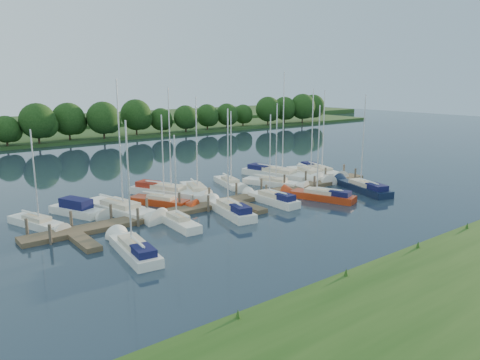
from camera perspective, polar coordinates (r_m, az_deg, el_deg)
ground at (r=41.38m, az=5.56°, el=-5.06°), size 260.00×260.00×0.00m
near_bank at (r=32.41m, az=25.79°, el=-10.84°), size 90.00×10.00×0.50m
dock at (r=46.67m, az=-0.63°, el=-2.74°), size 40.00×6.00×0.40m
mooring_pilings at (r=47.43m, az=-1.46°, el=-1.99°), size 38.24×2.84×2.00m
far_shore at (r=107.73m, az=-23.16°, el=4.93°), size 180.00×30.00×0.60m
distant_hill at (r=131.89m, az=-26.06°, el=6.03°), size 220.00×40.00×1.40m
treeline at (r=96.14m, az=-19.46°, el=6.68°), size 146.99×9.29×8.16m
sailboat_n_0 at (r=43.19m, az=-23.44°, el=-4.93°), size 3.32×6.70×8.62m
motorboat at (r=45.49m, az=-19.12°, el=-3.59°), size 3.76×6.24×1.93m
sailboat_n_2 at (r=44.83m, az=-14.21°, el=-3.66°), size 4.29×10.17×12.71m
sailboat_n_3 at (r=46.99m, az=-9.44°, el=-2.71°), size 4.53×6.98×9.29m
sailboat_n_4 at (r=50.62m, az=-8.79°, el=-1.53°), size 5.53×9.10×11.87m
sailboat_n_5 at (r=50.49m, az=-5.26°, el=-1.54°), size 4.28×8.56×10.89m
sailboat_n_6 at (r=54.42m, az=-1.18°, el=-0.48°), size 3.12×7.13×9.03m
sailboat_n_7 at (r=54.74m, az=4.19°, el=-0.43°), size 4.20×7.74×9.89m
sailboat_n_8 at (r=59.35m, az=4.79°, el=0.62°), size 4.74×10.87×13.58m
sailboat_n_9 at (r=59.69m, az=8.49°, el=0.55°), size 4.24×9.10×11.57m
sailboat_n_10 at (r=62.55m, az=9.76°, el=1.07°), size 3.83×9.03×11.23m
sailboat_s_0 at (r=34.57m, az=-12.82°, el=-8.31°), size 2.62×7.81×9.91m
sailboat_s_1 at (r=40.22m, az=-7.56°, el=-5.21°), size 1.75×6.21×8.16m
sailboat_s_2 at (r=43.24m, az=-1.19°, el=-3.77°), size 3.04×7.88×10.12m
sailboat_s_3 at (r=47.13m, az=3.95°, el=-2.44°), size 1.75×7.08×9.29m
sailboat_s_4 at (r=49.16m, az=9.78°, el=-1.99°), size 4.02×7.85×10.08m
sailboat_s_5 at (r=53.73m, az=14.76°, el=-0.99°), size 4.00×8.70×11.05m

